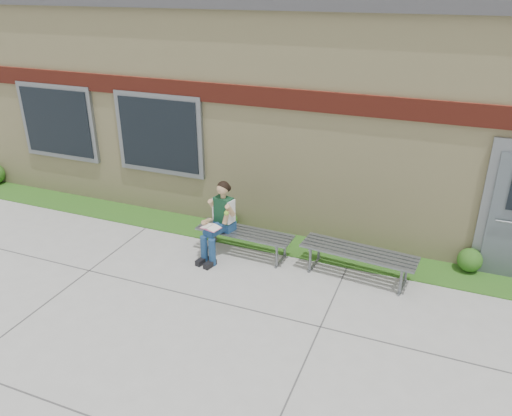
% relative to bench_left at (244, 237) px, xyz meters
% --- Properties ---
extents(ground, '(80.00, 80.00, 0.00)m').
position_rel_bench_left_xyz_m(ground, '(0.80, -2.00, -0.35)').
color(ground, '#9E9E99').
rests_on(ground, ground).
extents(grass_strip, '(16.00, 0.80, 0.02)m').
position_rel_bench_left_xyz_m(grass_strip, '(0.80, 0.60, -0.34)').
color(grass_strip, '#165318').
rests_on(grass_strip, ground).
extents(school_building, '(16.20, 6.22, 4.20)m').
position_rel_bench_left_xyz_m(school_building, '(0.80, 3.99, 1.76)').
color(school_building, beige).
rests_on(school_building, ground).
extents(bench_left, '(1.74, 0.55, 0.45)m').
position_rel_bench_left_xyz_m(bench_left, '(0.00, 0.00, 0.00)').
color(bench_left, slate).
rests_on(bench_left, ground).
extents(bench_right, '(1.90, 0.69, 0.48)m').
position_rel_bench_left_xyz_m(bench_right, '(2.00, 0.00, 0.03)').
color(bench_right, slate).
rests_on(bench_right, ground).
extents(girl, '(0.51, 0.87, 1.36)m').
position_rel_bench_left_xyz_m(girl, '(-0.38, -0.20, 0.36)').
color(girl, navy).
rests_on(girl, ground).
extents(shrub_mid, '(0.30, 0.30, 0.30)m').
position_rel_bench_left_xyz_m(shrub_mid, '(-0.67, 0.85, -0.18)').
color(shrub_mid, '#165318').
rests_on(shrub_mid, grass_strip).
extents(shrub_east, '(0.40, 0.40, 0.40)m').
position_rel_bench_left_xyz_m(shrub_east, '(3.70, 0.85, -0.12)').
color(shrub_east, '#165318').
rests_on(shrub_east, grass_strip).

